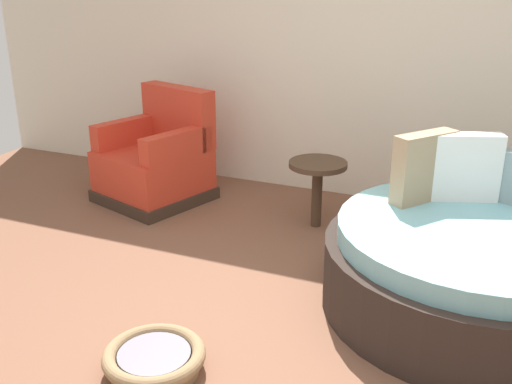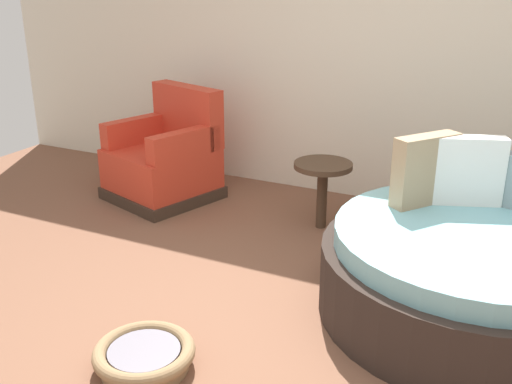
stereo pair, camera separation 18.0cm
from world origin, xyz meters
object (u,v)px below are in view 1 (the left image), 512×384
Objects in this scene: round_daybed at (475,265)px; red_armchair at (158,162)px; pet_basket at (154,359)px; side_table at (318,174)px.

round_daybed is 1.73× the size of red_armchair.
round_daybed is 2.76m from red_armchair.
pet_basket is 2.07m from side_table.
red_armchair reaches higher than side_table.
pet_basket is (-1.38, -1.26, -0.20)m from round_daybed.
red_armchair is 1.97× the size of pet_basket.
round_daybed is at bearing -17.01° from red_armchair.
red_armchair reaches higher than pet_basket.
round_daybed is 3.40× the size of pet_basket.
red_armchair is (-2.64, 0.81, 0.05)m from round_daybed.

